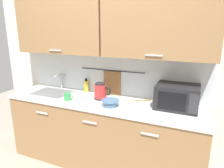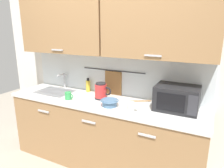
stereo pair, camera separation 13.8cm
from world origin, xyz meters
name	(u,v)px [view 1 (the left image)]	position (x,y,z in m)	size (l,w,h in m)	color
counter_unit	(101,132)	(-0.01, 0.30, 0.46)	(2.53, 0.64, 0.90)	#997047
back_wall_assembly	(109,48)	(0.00, 0.53, 1.52)	(3.70, 0.41, 2.50)	silver
sink_faucet	(61,79)	(-0.79, 0.53, 1.04)	(0.09, 0.17, 0.22)	#B2B5BA
microwave	(177,97)	(0.88, 0.41, 1.04)	(0.46, 0.35, 0.27)	black
electric_kettle	(101,91)	(-0.04, 0.36, 1.00)	(0.23, 0.16, 0.21)	black
dish_soap_bottle	(86,86)	(-0.36, 0.54, 0.99)	(0.06, 0.06, 0.20)	yellow
mug_near_sink	(68,97)	(-0.40, 0.14, 0.95)	(0.12, 0.08, 0.09)	green
mixing_bowl	(110,102)	(0.17, 0.17, 0.94)	(0.21, 0.21, 0.08)	#4C7093
mug_by_kettle	(132,106)	(0.44, 0.16, 0.95)	(0.12, 0.08, 0.09)	silver
wooden_spoon	(143,100)	(0.47, 0.50, 0.91)	(0.25, 0.16, 0.01)	#9E7042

